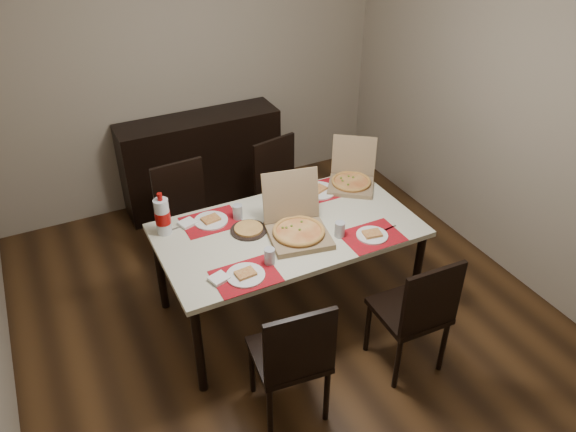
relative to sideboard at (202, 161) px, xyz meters
The scene contains 18 objects.
ground 1.84m from the sideboard, 90.00° to the right, with size 3.80×4.00×0.02m, color #422914.
room_walls 1.86m from the sideboard, 90.00° to the right, with size 3.84×4.02×2.62m.
sideboard is the anchor object (origin of this frame).
dining_table 1.78m from the sideboard, 88.38° to the right, with size 1.80×1.00×0.75m.
chair_near_left 2.66m from the sideboard, 97.65° to the right, with size 0.46×0.46×0.93m.
chair_near_right 2.70m from the sideboard, 78.80° to the right, with size 0.43×0.43×0.93m.
chair_far_left 1.04m from the sideboard, 115.46° to the right, with size 0.45×0.45×0.93m.
chair_far_right 0.99m from the sideboard, 64.08° to the right, with size 0.50×0.50×0.93m.
setting_near_left 2.16m from the sideboard, 100.52° to the right, with size 0.45×0.30×0.11m.
setting_near_right 2.15m from the sideboard, 77.53° to the right, with size 0.45×0.30×0.11m.
setting_far_left 1.54m from the sideboard, 104.46° to the right, with size 0.50×0.30×0.11m.
setting_far_right 1.54m from the sideboard, 72.68° to the right, with size 0.46×0.30×0.11m.
napkin_loose 1.92m from the sideboard, 87.80° to the right, with size 0.12×0.11×0.02m, color white.
pizza_box_center 1.90m from the sideboard, 87.88° to the right, with size 0.47×0.51×0.40m.
pizza_box_right 1.68m from the sideboard, 62.37° to the right, with size 0.50×0.51×0.34m.
faina_plate 1.72m from the sideboard, 97.19° to the right, with size 0.25×0.25×0.03m.
dip_bowl 1.63m from the sideboard, 83.72° to the right, with size 0.12×0.12×0.03m, color white.
soda_bottle 1.67m from the sideboard, 117.17° to the right, with size 0.11×0.11×0.31m.
Camera 1 is at (-1.38, -2.86, 2.98)m, focal length 35.00 mm.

